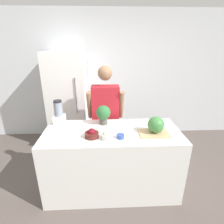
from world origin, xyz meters
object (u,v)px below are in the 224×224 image
at_px(bowl_cherries, 92,134).
at_px(refrigerator, 68,100).
at_px(blender, 59,114).
at_px(bowl_small_blue, 120,136).
at_px(bowl_cream, 107,135).
at_px(watermelon, 156,125).
at_px(potted_plant, 103,114).
at_px(person, 106,117).

bearing_deg(bowl_cherries, refrigerator, 110.56).
xyz_separation_m(bowl_cherries, blender, (-0.48, 0.41, 0.11)).
bearing_deg(bowl_small_blue, blender, 151.08).
distance_m(refrigerator, bowl_small_blue, 1.76).
height_order(refrigerator, bowl_cherries, refrigerator).
bearing_deg(bowl_cherries, bowl_cream, -16.99).
xyz_separation_m(watermelon, blender, (-1.27, 0.35, 0.03)).
height_order(refrigerator, potted_plant, refrigerator).
xyz_separation_m(refrigerator, bowl_cream, (0.74, -1.53, 0.03)).
height_order(refrigerator, person, refrigerator).
height_order(watermelon, blender, blender).
bearing_deg(potted_plant, bowl_small_blue, -63.62).
relative_size(watermelon, bowl_small_blue, 2.22).
xyz_separation_m(watermelon, bowl_cherries, (-0.79, -0.07, -0.07)).
distance_m(bowl_cherries, blender, 0.64).
bearing_deg(refrigerator, bowl_cream, -64.28).
bearing_deg(bowl_cream, watermelon, 11.52).
bearing_deg(blender, potted_plant, -4.06).
distance_m(bowl_cream, potted_plant, 0.44).
distance_m(bowl_cream, bowl_small_blue, 0.16).
bearing_deg(potted_plant, bowl_cream, -84.17).
xyz_separation_m(person, potted_plant, (-0.03, -0.36, 0.21)).
height_order(person, bowl_small_blue, person).
distance_m(watermelon, bowl_small_blue, 0.47).
bearing_deg(bowl_cherries, watermelon, 4.88).
bearing_deg(refrigerator, person, -45.66).
relative_size(refrigerator, watermelon, 8.87).
bearing_deg(watermelon, potted_plant, 155.00).
xyz_separation_m(bowl_cream, bowl_small_blue, (0.16, 0.02, -0.03)).
relative_size(person, potted_plant, 6.12).
distance_m(refrigerator, bowl_cream, 1.70).
xyz_separation_m(refrigerator, watermelon, (1.34, -1.41, 0.10)).
relative_size(bowl_cream, potted_plant, 0.50).
bearing_deg(person, bowl_cherries, -103.37).
bearing_deg(watermelon, person, 132.98).
relative_size(bowl_cherries, blender, 0.50).
bearing_deg(bowl_small_blue, refrigerator, 120.66).
bearing_deg(watermelon, blender, 164.67).
bearing_deg(bowl_cream, person, 90.76).
bearing_deg(bowl_cherries, blender, 138.91).
relative_size(refrigerator, bowl_cream, 13.51).
xyz_separation_m(refrigerator, person, (0.73, -0.74, -0.07)).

